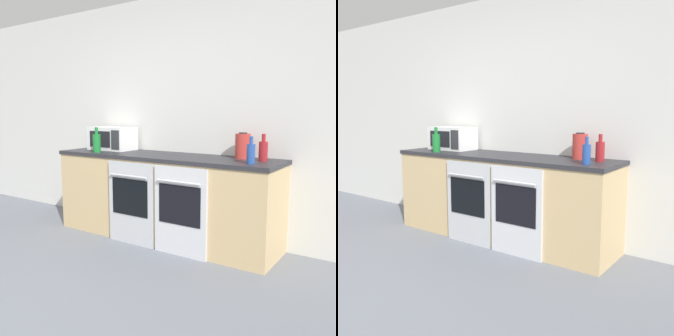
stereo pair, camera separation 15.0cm
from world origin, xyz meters
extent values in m
cube|color=silver|center=(0.00, 2.26, 1.30)|extent=(10.00, 0.06, 2.60)
cube|color=tan|center=(0.00, 1.92, 0.43)|extent=(2.46, 0.62, 0.87)
cube|color=#28282D|center=(0.00, 1.92, 0.89)|extent=(2.49, 0.65, 0.04)
cube|color=#B7BABF|center=(-0.18, 1.59, 0.42)|extent=(0.56, 0.03, 0.85)
cube|color=black|center=(-0.18, 1.57, 0.49)|extent=(0.45, 0.01, 0.37)
cylinder|color=#B7BABF|center=(-0.18, 1.55, 0.71)|extent=(0.46, 0.02, 0.02)
cube|color=silver|center=(0.41, 1.59, 0.42)|extent=(0.56, 0.03, 0.85)
cube|color=black|center=(0.41, 1.57, 0.49)|extent=(0.45, 0.01, 0.37)
cylinder|color=silver|center=(0.41, 1.55, 0.71)|extent=(0.46, 0.02, 0.02)
cube|color=silver|center=(-0.80, 2.02, 1.04)|extent=(0.52, 0.32, 0.27)
cube|color=black|center=(-0.85, 1.86, 1.04)|extent=(0.31, 0.01, 0.18)
cube|color=#2D2D33|center=(-0.62, 1.86, 1.04)|extent=(0.11, 0.01, 0.21)
cylinder|color=#19722D|center=(-0.76, 1.72, 1.01)|extent=(0.09, 0.09, 0.20)
cylinder|color=#19722D|center=(-0.76, 1.72, 1.14)|extent=(0.04, 0.04, 0.08)
cylinder|color=maroon|center=(1.04, 2.00, 1.00)|extent=(0.08, 0.08, 0.18)
cylinder|color=maroon|center=(1.04, 2.00, 1.12)|extent=(0.03, 0.03, 0.07)
cylinder|color=#234793|center=(1.02, 1.76, 0.99)|extent=(0.07, 0.07, 0.17)
cylinder|color=#234793|center=(1.02, 1.76, 1.11)|extent=(0.03, 0.03, 0.07)
cylinder|color=#B2332D|center=(0.81, 2.08, 1.03)|extent=(0.15, 0.15, 0.24)
cylinder|color=#262628|center=(0.81, 2.08, 1.15)|extent=(0.08, 0.08, 0.01)
camera|label=1|loc=(2.20, -1.29, 1.35)|focal=40.00mm
camera|label=2|loc=(2.32, -1.21, 1.35)|focal=40.00mm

